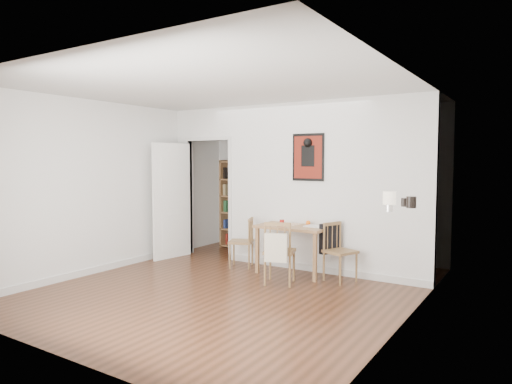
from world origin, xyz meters
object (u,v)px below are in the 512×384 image
Objects in this scene: orange_fruit at (308,223)px; fireplace at (406,257)px; chair_left at (241,242)px; mantel_lamp at (389,199)px; red_glass at (282,223)px; chair_front at (280,252)px; notebook at (316,226)px; chair_right at (339,251)px; dining_table at (294,231)px; ceramic_jar_a at (411,202)px; bookshelf at (238,205)px; ceramic_jar_b at (405,202)px.

fireplace is at bearing -29.75° from orange_fruit.
orange_fruit reaches higher than chair_left.
orange_fruit is at bearing 10.83° from chair_left.
mantel_lamp is at bearing -22.69° from chair_left.
red_glass is at bearing 160.23° from fireplace.
chair_front is 0.76m from notebook.
chair_right reaches higher than chair_left.
red_glass is at bearing -137.60° from dining_table.
bookshelf is at bearing 153.12° from ceramic_jar_a.
mantel_lamp reaches higher than fireplace.
red_glass is 0.42× the size of mantel_lamp.
chair_front is 1.83m from ceramic_jar_b.
dining_table is 1.95m from ceramic_jar_b.
chair_front is 2.69m from bookshelf.
chair_right is 2.89m from bookshelf.
red_glass is 2.14m from ceramic_jar_a.
notebook is 1.76m from ceramic_jar_a.
notebook is 2.30× the size of ceramic_jar_a.
red_glass is at bearing -3.01° from chair_left.
orange_fruit is at bearing 163.51° from chair_right.
ceramic_jar_a reaches higher than notebook.
chair_right is at bearing -3.91° from dining_table.
red_glass is 0.29× the size of notebook.
chair_left is 3.04m from mantel_lamp.
mantel_lamp is 2.13× the size of ceramic_jar_b.
dining_table is 8.13× the size of ceramic_jar_a.
ceramic_jar_b is at bearing -10.41° from chair_left.
dining_table is 0.67m from chair_front.
orange_fruit is (0.31, 0.25, -0.01)m from red_glass.
ceramic_jar_a is 1.31× the size of ceramic_jar_b.
dining_table is 3.53× the size of notebook.
ceramic_jar_a is (1.77, -0.07, 0.78)m from chair_front.
ceramic_jar_a is 0.16m from ceramic_jar_b.
mantel_lamp reaches higher than chair_right.
fireplace reaches higher than notebook.
chair_front is 0.70× the size of fireplace.
notebook is 1.62m from ceramic_jar_b.
mantel_lamp reaches higher than ceramic_jar_a.
ceramic_jar_a is (2.78, -0.61, 0.83)m from chair_left.
bookshelf reaches higher than ceramic_jar_a.
red_glass reaches higher than chair_left.
dining_table is at bearing -145.48° from orange_fruit.
fireplace is at bearing -35.43° from chair_right.
ceramic_jar_a is (1.70, -0.82, 0.46)m from orange_fruit.
orange_fruit is 0.24× the size of notebook.
ceramic_jar_a reaches higher than chair_right.
bookshelf is at bearing 152.11° from orange_fruit.
ceramic_jar_b reaches higher than red_glass.
mantel_lamp is at bearing -48.38° from chair_right.
ceramic_jar_b reaches higher than fireplace.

